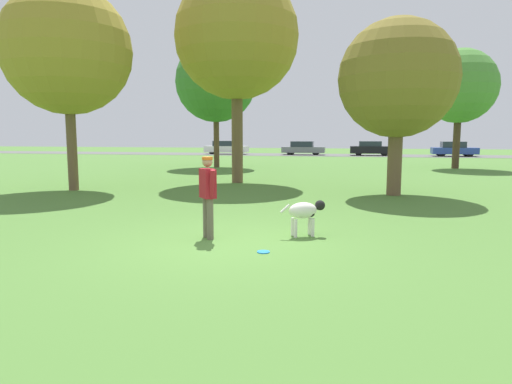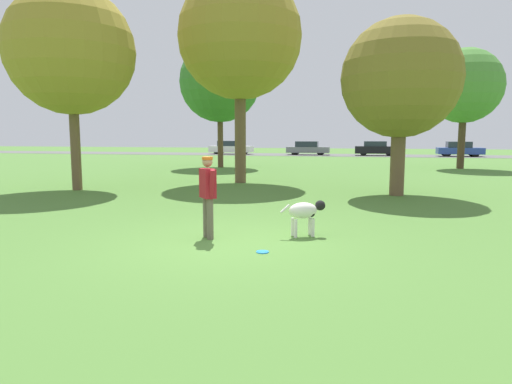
% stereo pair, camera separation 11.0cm
% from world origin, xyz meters
% --- Properties ---
extents(ground_plane, '(120.00, 120.00, 0.00)m').
position_xyz_m(ground_plane, '(0.00, 0.00, 0.00)').
color(ground_plane, '#4C7A33').
extents(far_road_strip, '(120.00, 6.00, 0.01)m').
position_xyz_m(far_road_strip, '(0.00, 37.55, 0.01)').
color(far_road_strip, '#5B5B59').
rests_on(far_road_strip, ground_plane).
extents(person, '(0.47, 0.56, 1.59)m').
position_xyz_m(person, '(-0.42, 0.31, 0.93)').
color(person, '#665B4C').
rests_on(person, ground_plane).
extents(dog, '(0.90, 0.57, 0.71)m').
position_xyz_m(dog, '(1.41, 0.91, 0.50)').
color(dog, silver).
rests_on(dog, ground_plane).
extents(frisbee, '(0.22, 0.22, 0.02)m').
position_xyz_m(frisbee, '(0.84, -0.53, 0.01)').
color(frisbee, '#268CE5').
rests_on(frisbee, ground_plane).
extents(tree_far_left, '(4.91, 4.91, 7.67)m').
position_xyz_m(tree_far_left, '(-5.95, 19.11, 5.20)').
color(tree_far_left, brown).
rests_on(tree_far_left, ground_plane).
extents(tree_mid_center, '(5.08, 5.08, 8.52)m').
position_xyz_m(tree_mid_center, '(-2.45, 10.60, 5.96)').
color(tree_mid_center, brown).
rests_on(tree_mid_center, ground_plane).
extents(tree_far_right, '(4.33, 4.33, 7.02)m').
position_xyz_m(tree_far_right, '(8.35, 21.18, 4.83)').
color(tree_far_right, '#4C3826').
rests_on(tree_far_right, ground_plane).
extents(tree_near_left, '(4.51, 4.51, 7.22)m').
position_xyz_m(tree_near_left, '(-7.64, 6.75, 4.95)').
color(tree_near_left, brown).
rests_on(tree_near_left, ground_plane).
extents(tree_near_right, '(3.86, 3.86, 5.77)m').
position_xyz_m(tree_near_right, '(3.68, 7.76, 3.81)').
color(tree_near_right, brown).
rests_on(tree_near_right, ground_plane).
extents(parked_car_white, '(4.48, 1.84, 1.37)m').
position_xyz_m(parked_car_white, '(-10.54, 37.65, 0.67)').
color(parked_car_white, white).
rests_on(parked_car_white, ground_plane).
extents(parked_car_grey, '(4.22, 1.67, 1.35)m').
position_xyz_m(parked_car_grey, '(-2.55, 37.53, 0.66)').
color(parked_car_grey, slate).
rests_on(parked_car_grey, ground_plane).
extents(parked_car_black, '(4.01, 1.71, 1.38)m').
position_xyz_m(parked_car_black, '(4.02, 37.37, 0.68)').
color(parked_car_black, black).
rests_on(parked_car_black, ground_plane).
extents(parked_car_blue, '(4.00, 1.83, 1.37)m').
position_xyz_m(parked_car_blue, '(11.50, 37.27, 0.67)').
color(parked_car_blue, '#284293').
rests_on(parked_car_blue, ground_plane).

